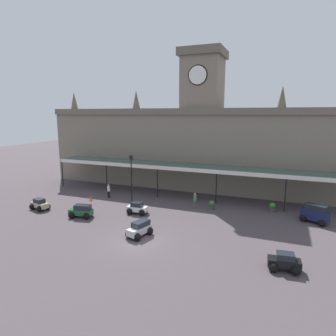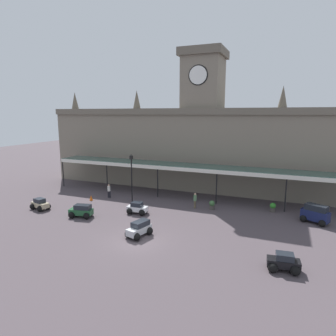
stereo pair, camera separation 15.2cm
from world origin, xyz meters
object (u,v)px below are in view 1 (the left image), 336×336
object	(u,v)px
planter_by_canopy	(212,205)
pedestrian_crossing_forecourt	(109,190)
car_beige_sedan	(40,205)
car_silver_estate	(140,230)
planter_near_kerb	(272,207)
car_black_sedan	(284,263)
traffic_cone	(91,198)
pedestrian_beside_cars	(195,200)
car_green_estate	(81,212)
car_white_sedan	(137,209)
car_navy_van	(315,214)
victorian_lamppost	(131,173)

from	to	relation	value
planter_by_canopy	pedestrian_crossing_forecourt	bearing A→B (deg)	-178.39
car_beige_sedan	car_silver_estate	distance (m)	13.17
pedestrian_crossing_forecourt	planter_near_kerb	bearing A→B (deg)	5.98
planter_by_canopy	car_black_sedan	bearing A→B (deg)	-54.99
pedestrian_crossing_forecourt	traffic_cone	size ratio (longest dim) A/B	2.65
pedestrian_beside_cars	car_black_sedan	bearing A→B (deg)	-48.15
pedestrian_beside_cars	car_green_estate	bearing A→B (deg)	-144.01
car_white_sedan	planter_by_canopy	world-z (taller)	car_white_sedan
car_white_sedan	pedestrian_crossing_forecourt	xyz separation A→B (m)	(-5.89, 3.82, 0.41)
car_beige_sedan	car_navy_van	world-z (taller)	car_navy_van
car_green_estate	planter_near_kerb	world-z (taller)	car_green_estate
car_white_sedan	pedestrian_crossing_forecourt	distance (m)	7.03
car_beige_sedan	car_black_sedan	size ratio (longest dim) A/B	1.03
pedestrian_crossing_forecourt	car_green_estate	bearing A→B (deg)	-79.38
car_navy_van	planter_near_kerb	world-z (taller)	car_navy_van
car_navy_van	victorian_lamppost	world-z (taller)	victorian_lamppost
car_beige_sedan	car_black_sedan	bearing A→B (deg)	-8.23
car_silver_estate	victorian_lamppost	size ratio (longest dim) A/B	0.44
pedestrian_crossing_forecourt	car_beige_sedan	bearing A→B (deg)	-123.48
planter_near_kerb	planter_by_canopy	world-z (taller)	same
car_silver_estate	car_white_sedan	distance (m)	5.61
pedestrian_crossing_forecourt	victorian_lamppost	xyz separation A→B (m)	(3.39, -0.40, 2.48)
car_beige_sedan	planter_near_kerb	size ratio (longest dim) A/B	2.28
car_navy_van	traffic_cone	xyz separation A→B (m)	(-23.77, -1.87, -0.49)
car_green_estate	traffic_cone	xyz separation A→B (m)	(-2.59, 5.02, -0.25)
car_navy_van	planter_by_canopy	bearing A→B (deg)	178.37
car_black_sedan	traffic_cone	xyz separation A→B (m)	(-21.21, 8.25, -0.19)
car_silver_estate	car_black_sedan	bearing A→B (deg)	-6.80
car_beige_sedan	car_black_sedan	distance (m)	24.46
pedestrian_beside_cars	planter_by_canopy	world-z (taller)	pedestrian_beside_cars
traffic_cone	planter_near_kerb	distance (m)	20.31
victorian_lamppost	traffic_cone	xyz separation A→B (m)	(-4.71, -1.39, -3.08)
traffic_cone	car_beige_sedan	bearing A→B (deg)	-122.36
car_beige_sedan	planter_by_canopy	size ratio (longest dim) A/B	2.28
car_white_sedan	pedestrian_crossing_forecourt	size ratio (longest dim) A/B	1.27
car_green_estate	victorian_lamppost	distance (m)	7.32
planter_near_kerb	planter_by_canopy	bearing A→B (deg)	-165.18
pedestrian_beside_cars	planter_near_kerb	xyz separation A→B (m)	(7.84, 1.85, -0.42)
car_green_estate	pedestrian_beside_cars	bearing A→B (deg)	35.99
pedestrian_beside_cars	pedestrian_crossing_forecourt	xyz separation A→B (m)	(-10.80, -0.11, 0.00)
car_navy_van	car_black_sedan	xyz separation A→B (m)	(-2.56, -10.11, -0.30)
car_green_estate	pedestrian_beside_cars	world-z (taller)	pedestrian_beside_cars
car_white_sedan	planter_by_canopy	size ratio (longest dim) A/B	2.21
pedestrian_crossing_forecourt	planter_near_kerb	size ratio (longest dim) A/B	1.74
traffic_cone	planter_near_kerb	size ratio (longest dim) A/B	0.66
traffic_cone	planter_by_canopy	xyz separation A→B (m)	(13.93, 2.15, 0.17)
pedestrian_crossing_forecourt	car_black_sedan	bearing A→B (deg)	-26.78
planter_by_canopy	car_navy_van	bearing A→B (deg)	-1.63
car_black_sedan	pedestrian_beside_cars	size ratio (longest dim) A/B	1.28
car_silver_estate	pedestrian_beside_cars	world-z (taller)	pedestrian_beside_cars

